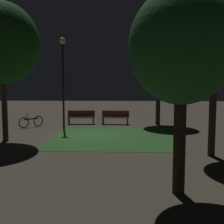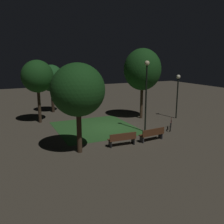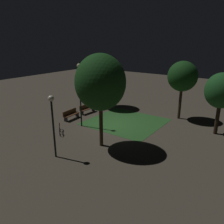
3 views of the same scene
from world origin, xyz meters
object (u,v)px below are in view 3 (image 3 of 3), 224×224
tree_back_right (222,91)px  lamp_post_near_wall (80,86)px  tree_back_left (105,73)px  bicycle (60,129)px  bench_by_lamp (87,108)px  bench_corner (71,114)px  lamp_post_path_center (52,115)px  tree_right_canopy (183,77)px  tree_tall_center (100,83)px

tree_back_right → lamp_post_near_wall: lamp_post_near_wall is taller
lamp_post_near_wall → tree_back_left: bearing=-162.1°
tree_back_right → bicycle: (7.04, -10.14, -3.11)m
bench_by_lamp → bench_corner: same height
lamp_post_near_wall → bench_by_lamp: bearing=-146.1°
lamp_post_path_center → tree_right_canopy: bearing=162.0°
bench_corner → tree_tall_center: 7.44m
tree_tall_center → tree_back_right: bearing=138.6°
bench_by_lamp → tree_tall_center: 8.51m
lamp_post_path_center → bicycle: lamp_post_path_center is taller
bench_corner → lamp_post_near_wall: (0.73, 2.01, 3.04)m
lamp_post_near_wall → bench_corner: bearing=-109.9°
bench_by_lamp → tree_back_right: (-1.93, 11.75, 2.97)m
lamp_post_near_wall → tree_tall_center: bearing=62.3°
tree_right_canopy → bicycle: size_ratio=4.15×
bench_by_lamp → lamp_post_near_wall: lamp_post_near_wall is taller
bench_by_lamp → lamp_post_near_wall: 4.72m
bench_by_lamp → tree_right_canopy: tree_right_canopy is taller
tree_tall_center → lamp_post_path_center: 3.66m
tree_back_left → lamp_post_path_center: (10.65, 4.18, -0.95)m
tree_back_right → bicycle: size_ratio=3.76×
bench_by_lamp → lamp_post_path_center: (7.88, 4.33, 2.29)m
tree_back_right → lamp_post_path_center: (9.81, -7.42, -0.68)m
bench_by_lamp → tree_back_right: bearing=99.3°
bicycle → bench_by_lamp: bearing=-162.5°
bench_by_lamp → tree_back_left: 4.26m
lamp_post_path_center → lamp_post_near_wall: bearing=-154.6°
bench_by_lamp → bench_corner: size_ratio=1.00×
bench_corner → lamp_post_path_center: lamp_post_path_center is taller
bench_corner → bicycle: (2.84, 1.61, -0.14)m
lamp_post_near_wall → bicycle: 3.84m
bench_corner → lamp_post_near_wall: 3.72m
bench_corner → tree_back_right: 12.83m
tree_back_right → tree_tall_center: bearing=-41.4°
bench_by_lamp → tree_tall_center: tree_tall_center is taller
tree_back_left → bench_corner: bearing=-1.7°
tree_back_left → tree_right_canopy: (-1.03, 7.97, 0.23)m
tree_back_right → bench_by_lamp: bearing=-80.7°
tree_back_left → bicycle: size_ratio=4.09×
bench_corner → lamp_post_path_center: size_ratio=0.46×
tree_right_canopy → bench_corner: bearing=-53.2°
bench_by_lamp → tree_back_right: size_ratio=0.38×
bench_corner → tree_back_right: (-4.20, 11.75, 2.97)m
tree_tall_center → lamp_post_near_wall: (-1.93, -3.68, -0.93)m
bench_corner → tree_back_right: bearing=109.7°
tree_back_right → lamp_post_path_center: tree_back_right is taller
bench_corner → tree_right_canopy: size_ratio=0.34×
bench_by_lamp → tree_back_right: 12.27m
bench_corner → tree_right_canopy: 10.71m
lamp_post_path_center → bench_corner: bearing=-142.3°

